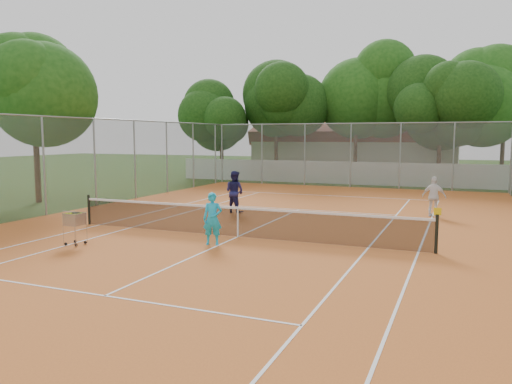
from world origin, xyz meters
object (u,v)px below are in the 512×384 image
at_px(player_far_left, 235,192).
at_px(ball_hopper, 75,228).
at_px(player_near, 213,219).
at_px(player_far_right, 434,197).
at_px(tennis_net, 238,222).
at_px(clubhouse, 357,148).

distance_m(player_far_left, ball_hopper, 7.72).
bearing_deg(player_near, player_far_right, 36.02).
bearing_deg(tennis_net, clubhouse, 93.95).
bearing_deg(player_near, tennis_net, 62.47).
height_order(clubhouse, player_far_right, clubhouse).
bearing_deg(clubhouse, player_far_left, -90.61).
height_order(tennis_net, player_far_left, player_far_left).
bearing_deg(clubhouse, tennis_net, -86.05).
bearing_deg(player_far_left, ball_hopper, 91.55).
distance_m(tennis_net, player_far_left, 5.15).
relative_size(clubhouse, ball_hopper, 15.74).
bearing_deg(player_far_left, player_near, 122.99).
distance_m(clubhouse, ball_hopper, 32.02).
bearing_deg(player_near, ball_hopper, -174.70).
bearing_deg(player_far_left, tennis_net, 130.07).
xyz_separation_m(tennis_net, player_near, (-0.22, -1.31, 0.28)).
bearing_deg(player_far_right, player_far_left, 26.73).
xyz_separation_m(clubhouse, player_near, (1.78, -30.31, -1.41)).
height_order(player_far_right, ball_hopper, player_far_right).
distance_m(tennis_net, clubhouse, 29.12).
distance_m(tennis_net, ball_hopper, 4.88).
bearing_deg(ball_hopper, player_near, 18.15).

